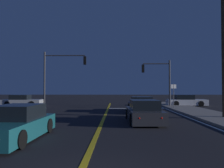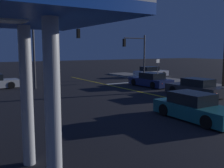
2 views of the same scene
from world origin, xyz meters
name	(u,v)px [view 1 (image 1 of 2)]	position (x,y,z in m)	size (l,w,h in m)	color
lane_line_center	(103,120)	(0.00, 10.20, 0.01)	(0.20, 34.67, 0.01)	gold
lane_line_edge_right	(196,121)	(5.88, 10.20, 0.01)	(0.16, 34.67, 0.01)	white
stop_bar	(138,108)	(3.06, 18.90, 0.01)	(6.13, 0.50, 0.01)	white
car_parked_curb_white	(186,101)	(9.15, 22.52, 0.58)	(4.65, 2.06, 1.34)	silver
car_side_waiting_silver	(22,101)	(-10.24, 21.82, 0.58)	(4.57, 2.08, 1.34)	#B2B5BA
car_far_approaching_teal	(17,124)	(-3.09, 4.95, 0.58)	(1.94, 4.50, 1.34)	#195960
car_distant_tail_navy	(141,105)	(2.99, 15.38, 0.58)	(2.06, 4.56, 1.34)	navy
car_mid_block_charcoal	(144,112)	(2.50, 9.58, 0.58)	(2.00, 4.63, 1.34)	#2D2D33
traffic_signal_near_right	(159,76)	(5.75, 21.20, 3.50)	(3.25, 0.28, 5.30)	#38383D
traffic_signal_far_left	(59,70)	(-5.30, 19.80, 4.07)	(4.61, 0.28, 6.05)	#38383D
utility_pole_right	(224,30)	(8.03, 10.94, 5.92)	(1.64, 0.32, 11.49)	#42301E
street_sign_corner	(174,92)	(6.63, 18.40, 1.69)	(0.55, 0.14, 2.52)	slate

